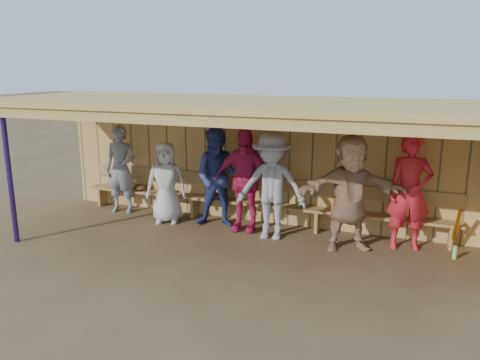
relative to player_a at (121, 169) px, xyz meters
name	(u,v)px	position (x,y,z in m)	size (l,w,h in m)	color
ground	(233,241)	(2.88, -0.81, -0.94)	(90.00, 90.00, 0.00)	brown
player_a	(121,169)	(0.00, 0.00, 0.00)	(0.68, 0.45, 1.88)	gray
player_b	(166,183)	(1.24, -0.26, -0.13)	(0.79, 0.52, 1.62)	silver
player_c	(218,178)	(2.30, -0.10, 0.03)	(0.94, 0.73, 1.94)	navy
player_d	(244,180)	(2.85, -0.15, 0.04)	(1.15, 0.48, 1.96)	#D12156
player_e	(272,186)	(3.46, -0.39, 0.03)	(1.25, 0.72, 1.94)	#9A98A0
player_f	(350,193)	(4.84, -0.42, 0.05)	(1.83, 0.58, 1.98)	tan
player_g	(410,192)	(5.77, -0.03, 0.05)	(0.72, 0.47, 1.98)	red
dugout_structure	(267,143)	(3.27, -0.12, 0.76)	(8.80, 3.20, 2.50)	tan
bench	(254,197)	(2.88, 0.31, -0.41)	(7.60, 0.34, 0.93)	#B2894C
dugout_equipment	(214,197)	(2.07, 0.18, -0.45)	(6.43, 0.62, 0.80)	orange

